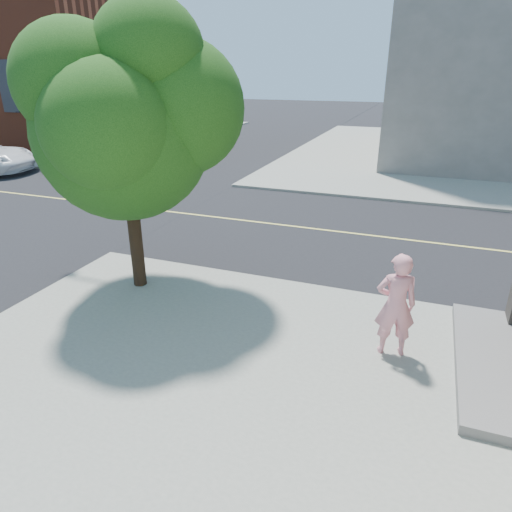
% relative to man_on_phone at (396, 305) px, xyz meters
% --- Properties ---
extents(ground, '(140.00, 140.00, 0.00)m').
position_rel_man_on_phone_xyz_m(ground, '(-7.24, 2.36, -1.14)').
color(ground, black).
rests_on(ground, ground).
extents(road_ew, '(140.00, 9.00, 0.01)m').
position_rel_man_on_phone_xyz_m(road_ew, '(-7.24, 6.86, -1.13)').
color(road_ew, black).
rests_on(road_ew, ground).
extents(sidewalk_nw, '(26.00, 25.00, 0.12)m').
position_rel_man_on_phone_xyz_m(sidewalk_nw, '(-30.24, 23.86, -1.08)').
color(sidewalk_nw, gray).
rests_on(sidewalk_nw, ground).
extents(church, '(15.20, 12.00, 14.40)m').
position_rel_man_on_phone_xyz_m(church, '(-27.24, 20.36, 6.05)').
color(church, brown).
rests_on(church, sidewalk_nw).
extents(man_on_phone, '(0.84, 0.65, 2.03)m').
position_rel_man_on_phone_xyz_m(man_on_phone, '(0.00, 0.00, 0.00)').
color(man_on_phone, pink).
rests_on(man_on_phone, sidewalk_se).
extents(street_tree, '(4.85, 4.41, 6.44)m').
position_rel_man_on_phone_xyz_m(street_tree, '(-6.07, 0.86, 3.14)').
color(street_tree, black).
rests_on(street_tree, sidewalk_se).
extents(signal_pole, '(3.72, 0.42, 4.21)m').
position_rel_man_on_phone_xyz_m(signal_pole, '(-9.07, 1.93, 2.41)').
color(signal_pole, black).
rests_on(signal_pole, sidewalk_se).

